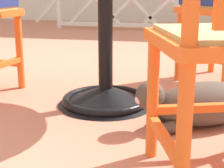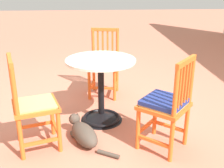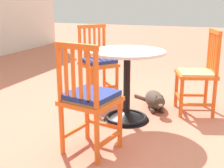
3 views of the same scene
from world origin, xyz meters
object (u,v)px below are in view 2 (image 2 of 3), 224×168
orange_chair_by_planter (166,105)px  tabby_cat (83,133)px  cafe_table (101,97)px  orange_chair_near_fence (104,64)px  orange_chair_tucked_in (32,106)px

orange_chair_by_planter → tabby_cat: 0.87m
cafe_table → orange_chair_near_fence: 0.78m
cafe_table → orange_chair_tucked_in: bearing=-52.7°
orange_chair_by_planter → orange_chair_tucked_in: 1.24m
orange_chair_near_fence → tabby_cat: bearing=-12.4°
orange_chair_by_planter → orange_chair_tucked_in: bearing=-94.6°
cafe_table → orange_chair_by_planter: 0.85m
orange_chair_near_fence → cafe_table: bearing=-4.8°
orange_chair_by_planter → orange_chair_near_fence: 1.45m
orange_chair_near_fence → tabby_cat: 1.28m
orange_chair_near_fence → tabby_cat: (1.20, -0.26, -0.35)m
cafe_table → orange_chair_near_fence: bearing=175.2°
orange_chair_tucked_in → tabby_cat: size_ratio=1.51×
cafe_table → orange_chair_by_planter: orange_chair_by_planter is taller
orange_chair_by_planter → orange_chair_tucked_in: (-0.10, -1.23, -0.01)m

